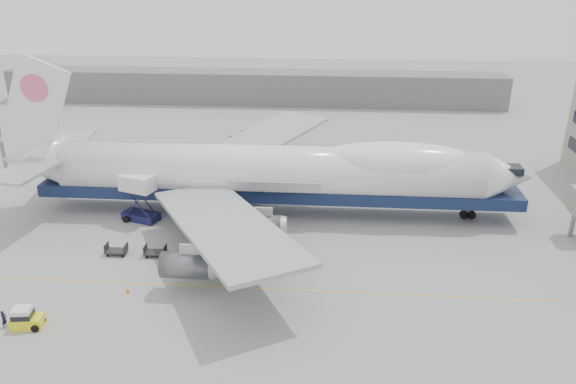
# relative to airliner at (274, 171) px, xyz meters

# --- Properties ---
(ground) EXTENTS (260.00, 260.00, 0.00)m
(ground) POSITION_rel_airliner_xyz_m (-0.64, -12.00, -5.62)
(ground) COLOR gray
(ground) RESTS_ON ground
(apron_line) EXTENTS (60.00, 0.15, 0.01)m
(apron_line) POSITION_rel_airliner_xyz_m (-0.64, -18.00, -5.62)
(apron_line) COLOR gold
(apron_line) RESTS_ON ground
(hangar) EXTENTS (110.00, 8.00, 7.00)m
(hangar) POSITION_rel_airliner_xyz_m (-10.64, 58.00, -2.12)
(hangar) COLOR slate
(hangar) RESTS_ON ground
(airliner) EXTENTS (67.00, 55.30, 19.98)m
(airliner) POSITION_rel_airliner_xyz_m (0.00, 0.00, 0.00)
(airliner) COLOR white
(airliner) RESTS_ON ground
(catering_truck) EXTENTS (4.96, 4.09, 5.99)m
(catering_truck) POSITION_rel_airliner_xyz_m (-16.40, -3.49, -2.20)
(catering_truck) COLOR #161743
(catering_truck) RESTS_ON ground
(baggage_tug) EXTENTS (2.85, 1.79, 1.96)m
(baggage_tug) POSITION_rel_airliner_xyz_m (-19.53, -25.82, -4.75)
(baggage_tug) COLOR yellow
(baggage_tug) RESTS_ON ground
(ground_worker) EXTENTS (0.43, 0.63, 1.69)m
(ground_worker) POSITION_rel_airliner_xyz_m (-21.42, -26.00, -4.78)
(ground_worker) COLOR black
(ground_worker) RESTS_ON ground
(traffic_cone) EXTENTS (0.36, 0.36, 0.53)m
(traffic_cone) POSITION_rel_airliner_xyz_m (-12.51, -19.69, -5.37)
(traffic_cone) COLOR orange
(traffic_cone) RESTS_ON ground
(dolly_0) EXTENTS (2.30, 1.35, 1.30)m
(dolly_0) POSITION_rel_airliner_xyz_m (-16.27, -12.40, -5.09)
(dolly_0) COLOR #2D2D30
(dolly_0) RESTS_ON ground
(dolly_1) EXTENTS (2.30, 1.35, 1.30)m
(dolly_1) POSITION_rel_airliner_xyz_m (-11.89, -12.40, -5.09)
(dolly_1) COLOR #2D2D30
(dolly_1) RESTS_ON ground
(dolly_2) EXTENTS (2.30, 1.35, 1.30)m
(dolly_2) POSITION_rel_airliner_xyz_m (-7.52, -12.40, -5.09)
(dolly_2) COLOR #2D2D30
(dolly_2) RESTS_ON ground
(dolly_3) EXTENTS (2.30, 1.35, 1.30)m
(dolly_3) POSITION_rel_airliner_xyz_m (-3.14, -12.40, -5.09)
(dolly_3) COLOR #2D2D30
(dolly_3) RESTS_ON ground
(dolly_4) EXTENTS (2.30, 1.35, 1.30)m
(dolly_4) POSITION_rel_airliner_xyz_m (1.23, -12.40, -5.09)
(dolly_4) COLOR #2D2D30
(dolly_4) RESTS_ON ground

